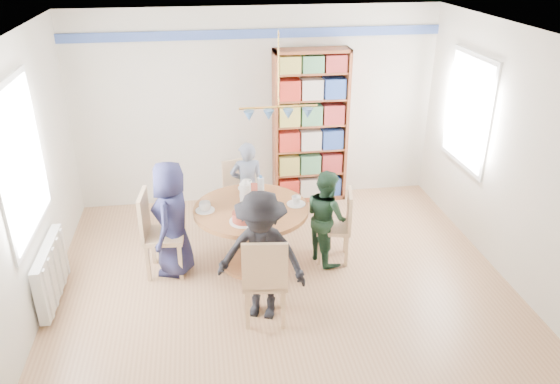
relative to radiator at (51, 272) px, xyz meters
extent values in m
plane|color=tan|center=(2.42, -0.30, -0.35)|extent=(5.00, 5.00, 0.00)
plane|color=white|center=(2.42, -0.30, 2.35)|extent=(5.00, 5.00, 0.00)
plane|color=beige|center=(2.42, 2.20, 1.00)|extent=(5.00, 0.00, 5.00)
plane|color=beige|center=(2.42, -2.80, 1.00)|extent=(5.00, 0.00, 5.00)
plane|color=beige|center=(-0.08, -0.30, 1.00)|extent=(0.00, 5.00, 5.00)
plane|color=beige|center=(4.92, -0.30, 1.00)|extent=(0.00, 5.00, 5.00)
cube|color=#364E95|center=(2.42, 2.18, 2.00)|extent=(5.00, 0.02, 0.12)
cube|color=white|center=(-0.07, 0.00, 1.25)|extent=(0.03, 1.32, 1.52)
cube|color=white|center=(-0.05, 0.00, 1.25)|extent=(0.01, 1.20, 1.40)
cube|color=white|center=(4.90, 1.00, 1.20)|extent=(0.03, 1.12, 1.42)
cube|color=white|center=(4.88, 1.00, 1.20)|extent=(0.01, 1.00, 1.30)
cylinder|color=gold|center=(2.42, 0.20, 1.98)|extent=(0.01, 0.01, 0.75)
cylinder|color=gold|center=(2.42, 0.20, 1.60)|extent=(0.80, 0.02, 0.02)
cone|color=#457BC2|center=(2.12, 0.20, 1.52)|extent=(0.11, 0.11, 0.10)
cone|color=#457BC2|center=(2.32, 0.20, 1.52)|extent=(0.11, 0.11, 0.10)
cone|color=#457BC2|center=(2.52, 0.20, 1.52)|extent=(0.11, 0.11, 0.10)
cone|color=#457BC2|center=(2.72, 0.20, 1.52)|extent=(0.11, 0.11, 0.10)
cube|color=silver|center=(0.00, 0.00, 0.00)|extent=(0.10, 1.00, 0.60)
cube|color=silver|center=(0.06, -0.40, 0.00)|extent=(0.02, 0.06, 0.56)
cube|color=silver|center=(0.06, -0.20, 0.00)|extent=(0.02, 0.06, 0.56)
cube|color=silver|center=(0.06, 0.00, 0.00)|extent=(0.02, 0.06, 0.56)
cube|color=silver|center=(0.06, 0.20, 0.00)|extent=(0.02, 0.06, 0.56)
cube|color=silver|center=(0.06, 0.40, 0.00)|extent=(0.02, 0.06, 0.56)
cylinder|color=brown|center=(2.13, 0.38, 0.37)|extent=(1.30, 1.30, 0.05)
cylinder|color=brown|center=(2.13, 0.38, 0.00)|extent=(0.16, 0.16, 0.70)
cylinder|color=brown|center=(2.13, 0.38, -0.33)|extent=(0.70, 0.70, 0.04)
cube|color=#D6B284|center=(1.15, 0.38, 0.12)|extent=(0.48, 0.48, 0.05)
cube|color=#D6B284|center=(0.95, 0.39, 0.38)|extent=(0.08, 0.44, 0.52)
cube|color=#D6B284|center=(1.31, 0.18, -0.12)|extent=(0.05, 0.05, 0.45)
cube|color=#D6B284|center=(1.34, 0.54, -0.12)|extent=(0.05, 0.05, 0.45)
cube|color=#D6B284|center=(0.95, 0.22, -0.12)|extent=(0.05, 0.05, 0.45)
cube|color=#D6B284|center=(0.99, 0.57, -0.12)|extent=(0.05, 0.05, 0.45)
cube|color=#D6B284|center=(3.09, 0.37, 0.07)|extent=(0.46, 0.46, 0.05)
cube|color=#D6B284|center=(3.26, 0.33, 0.30)|extent=(0.12, 0.39, 0.46)
cube|color=#D6B284|center=(2.97, 0.56, -0.15)|extent=(0.04, 0.04, 0.40)
cube|color=#D6B284|center=(2.90, 0.25, -0.15)|extent=(0.04, 0.04, 0.40)
cube|color=#D6B284|center=(3.28, 0.49, -0.15)|extent=(0.04, 0.04, 0.40)
cube|color=#D6B284|center=(3.21, 0.19, -0.15)|extent=(0.04, 0.04, 0.40)
cube|color=#D6B284|center=(2.11, 1.29, 0.08)|extent=(0.50, 0.50, 0.05)
cube|color=#D6B284|center=(2.06, 1.47, 0.31)|extent=(0.39, 0.15, 0.47)
cube|color=#D6B284|center=(2.00, 1.09, -0.15)|extent=(0.05, 0.05, 0.41)
cube|color=#D6B284|center=(2.31, 1.19, -0.15)|extent=(0.05, 0.05, 0.41)
cube|color=#D6B284|center=(1.91, 1.40, -0.15)|extent=(0.05, 0.05, 0.41)
cube|color=#D6B284|center=(2.22, 1.50, -0.15)|extent=(0.05, 0.05, 0.41)
cube|color=#D6B284|center=(2.16, -0.62, 0.11)|extent=(0.48, 0.48, 0.05)
cube|color=#D6B284|center=(2.14, -0.81, 0.37)|extent=(0.43, 0.09, 0.51)
cube|color=#D6B284|center=(2.35, -0.47, -0.13)|extent=(0.05, 0.05, 0.44)
cube|color=#D6B284|center=(2.01, -0.42, -0.13)|extent=(0.05, 0.05, 0.44)
cube|color=#D6B284|center=(2.31, -0.81, -0.13)|extent=(0.05, 0.05, 0.44)
cube|color=#D6B284|center=(1.96, -0.77, -0.13)|extent=(0.05, 0.05, 0.44)
imported|color=#1B1C3D|center=(1.25, 0.39, 0.32)|extent=(0.58, 0.74, 1.34)
imported|color=#193322|center=(3.00, 0.36, 0.22)|extent=(0.59, 0.66, 1.14)
imported|color=gray|center=(2.18, 1.30, 0.24)|extent=(0.44, 0.29, 1.18)
imported|color=black|center=(2.13, -0.57, 0.34)|extent=(1.01, 0.80, 1.38)
cube|color=brown|center=(2.65, 2.04, 0.73)|extent=(0.04, 0.31, 2.16)
cube|color=brown|center=(3.63, 2.04, 0.73)|extent=(0.04, 0.31, 2.16)
cube|color=brown|center=(3.14, 2.04, 1.79)|extent=(1.03, 0.31, 0.04)
cube|color=brown|center=(3.14, 2.04, -0.32)|extent=(1.03, 0.31, 0.06)
cube|color=brown|center=(3.14, 2.18, 0.73)|extent=(1.03, 0.02, 2.16)
cube|color=brown|center=(3.14, 2.04, 0.06)|extent=(0.97, 0.29, 0.03)
cube|color=brown|center=(3.14, 2.04, 0.42)|extent=(0.97, 0.29, 0.03)
cube|color=brown|center=(3.14, 2.04, 0.78)|extent=(0.97, 0.29, 0.03)
cube|color=brown|center=(3.14, 2.04, 1.14)|extent=(0.97, 0.29, 0.03)
cube|color=brown|center=(3.14, 2.04, 1.50)|extent=(0.97, 0.29, 0.03)
cube|color=#A32419|center=(2.83, 2.02, -0.15)|extent=(0.28, 0.23, 0.27)
cube|color=silver|center=(3.14, 2.02, -0.15)|extent=(0.28, 0.23, 0.27)
cube|color=navy|center=(3.45, 2.02, -0.15)|extent=(0.28, 0.23, 0.27)
cube|color=#B9AA4A|center=(2.83, 2.02, 0.21)|extent=(0.28, 0.23, 0.27)
cube|color=#478055|center=(3.14, 2.02, 0.21)|extent=(0.28, 0.23, 0.27)
cube|color=maroon|center=(3.45, 2.02, 0.21)|extent=(0.28, 0.23, 0.27)
cube|color=#A32419|center=(2.83, 2.02, 0.57)|extent=(0.28, 0.23, 0.27)
cube|color=silver|center=(3.14, 2.02, 0.57)|extent=(0.28, 0.23, 0.27)
cube|color=navy|center=(3.45, 2.02, 0.57)|extent=(0.28, 0.23, 0.27)
cube|color=#B9AA4A|center=(2.83, 2.02, 0.93)|extent=(0.28, 0.23, 0.27)
cube|color=#478055|center=(3.14, 2.02, 0.93)|extent=(0.28, 0.23, 0.27)
cube|color=maroon|center=(3.45, 2.02, 0.93)|extent=(0.28, 0.23, 0.27)
cube|color=#A32419|center=(2.83, 2.02, 1.29)|extent=(0.28, 0.23, 0.27)
cube|color=silver|center=(3.14, 2.02, 1.29)|extent=(0.28, 0.23, 0.27)
cube|color=navy|center=(3.45, 2.02, 1.29)|extent=(0.28, 0.23, 0.27)
cube|color=#B9AA4A|center=(2.83, 2.02, 1.63)|extent=(0.28, 0.23, 0.22)
cube|color=#478055|center=(3.14, 2.02, 1.63)|extent=(0.28, 0.23, 0.22)
cube|color=maroon|center=(3.45, 2.02, 1.63)|extent=(0.28, 0.23, 0.22)
cylinder|color=white|center=(2.08, 0.46, 0.53)|extent=(0.13, 0.13, 0.26)
sphere|color=white|center=(2.08, 0.46, 0.66)|extent=(0.10, 0.10, 0.10)
cylinder|color=silver|center=(2.26, 0.50, 0.55)|extent=(0.07, 0.07, 0.30)
cylinder|color=#457BC2|center=(2.26, 0.50, 0.71)|extent=(0.03, 0.03, 0.03)
cylinder|color=white|center=(2.18, 0.67, 0.41)|extent=(0.32, 0.32, 0.01)
cylinder|color=brown|center=(2.18, 0.67, 0.46)|extent=(0.26, 0.26, 0.10)
cylinder|color=white|center=(2.02, 0.05, 0.41)|extent=(0.32, 0.32, 0.01)
cylinder|color=brown|center=(2.02, 0.05, 0.46)|extent=(0.26, 0.26, 0.10)
cylinder|color=white|center=(1.62, 0.37, 0.41)|extent=(0.21, 0.21, 0.01)
imported|color=white|center=(1.62, 0.37, 0.45)|extent=(0.13, 0.13, 0.10)
cylinder|color=white|center=(2.64, 0.37, 0.41)|extent=(0.21, 0.21, 0.01)
imported|color=white|center=(2.64, 0.37, 0.45)|extent=(0.11, 0.11, 0.10)
cylinder|color=white|center=(2.13, 0.89, 0.41)|extent=(0.21, 0.21, 0.01)
imported|color=white|center=(2.13, 0.89, 0.45)|extent=(0.13, 0.13, 0.10)
cylinder|color=white|center=(2.13, -0.14, 0.41)|extent=(0.21, 0.21, 0.01)
imported|color=white|center=(2.13, -0.14, 0.45)|extent=(0.11, 0.11, 0.10)
camera|label=1|loc=(1.63, -5.06, 3.18)|focal=35.00mm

